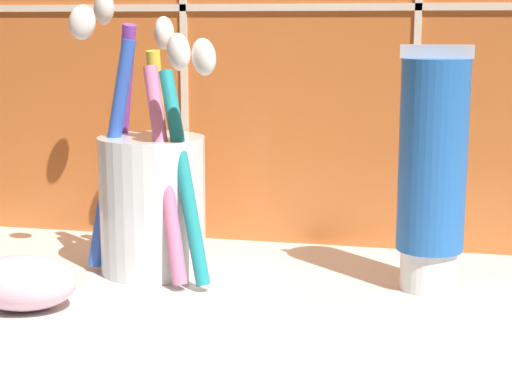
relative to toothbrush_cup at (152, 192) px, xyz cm
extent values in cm
cube|color=silver|center=(14.70, -5.15, -6.34)|extent=(67.70, 29.77, 2.00)
cube|color=beige|center=(14.70, 9.14, 11.93)|extent=(77.70, 0.24, 0.50)
cylinder|color=silver|center=(0.04, 0.04, -0.86)|extent=(6.95, 6.95, 8.97)
cylinder|color=teal|center=(2.92, -2.06, 1.47)|extent=(4.45, 4.37, 13.12)
ellipsoid|color=white|center=(4.79, -3.87, 8.92)|extent=(2.57, 2.55, 2.63)
cylinder|color=yellow|center=(0.04, 1.87, 2.07)|extent=(1.00, 2.85, 14.15)
ellipsoid|color=white|center=(0.08, 2.98, 10.18)|extent=(1.37, 2.02, 2.41)
cylinder|color=purple|center=(-2.82, 2.03, 2.90)|extent=(4.05, 4.14, 15.90)
ellipsoid|color=white|center=(-4.41, 3.67, 11.80)|extent=(2.45, 2.47, 2.55)
cylinder|color=blue|center=(-2.45, -0.62, 2.43)|extent=(3.74, 1.56, 14.91)
ellipsoid|color=white|center=(-4.00, -0.92, 10.88)|extent=(2.27, 1.66, 2.47)
cylinder|color=pink|center=(1.72, -2.21, 1.60)|extent=(3.98, 4.32, 13.36)
ellipsoid|color=white|center=(3.31, -4.00, 9.20)|extent=(2.48, 2.56, 2.61)
cylinder|color=white|center=(17.91, 0.04, -4.07)|extent=(3.48, 3.48, 2.54)
cylinder|color=blue|center=(17.91, 0.04, 3.00)|extent=(4.09, 4.09, 11.59)
cube|color=silver|center=(17.91, 0.04, 9.20)|extent=(4.29, 0.36, 0.80)
ellipsoid|color=#DBB2C6|center=(-4.77, -8.85, -3.81)|extent=(6.41, 4.86, 3.07)
camera|label=1|loc=(18.75, -51.85, 10.83)|focal=60.00mm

